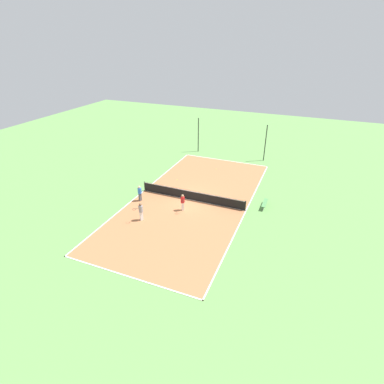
{
  "coord_description": "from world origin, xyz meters",
  "views": [
    {
      "loc": [
        9.78,
        -23.79,
        14.36
      ],
      "look_at": [
        0.0,
        0.0,
        0.9
      ],
      "focal_mm": 28.0,
      "sensor_mm": 36.0,
      "label": 1
    }
  ],
  "objects_px": {
    "player_near_blue": "(140,192)",
    "fence_post_back_left": "(198,135)",
    "player_baseline_gray": "(141,210)",
    "tennis_ball_far_baseline": "(216,169)",
    "player_coach_red": "(183,201)",
    "tennis_ball_midcourt": "(177,180)",
    "fence_post_back_right": "(265,143)",
    "tennis_net": "(192,195)",
    "bench": "(265,203)"
  },
  "relations": [
    {
      "from": "player_coach_red",
      "to": "fence_post_back_left",
      "type": "height_order",
      "value": "fence_post_back_left"
    },
    {
      "from": "tennis_ball_midcourt",
      "to": "fence_post_back_right",
      "type": "bearing_deg",
      "value": 51.12
    },
    {
      "from": "bench",
      "to": "player_near_blue",
      "type": "bearing_deg",
      "value": 106.74
    },
    {
      "from": "player_near_blue",
      "to": "tennis_ball_midcourt",
      "type": "distance_m",
      "value": 5.87
    },
    {
      "from": "player_near_blue",
      "to": "fence_post_back_left",
      "type": "bearing_deg",
      "value": -168.22
    },
    {
      "from": "fence_post_back_left",
      "to": "fence_post_back_right",
      "type": "xyz_separation_m",
      "value": [
        9.1,
        0.0,
        0.0
      ]
    },
    {
      "from": "player_near_blue",
      "to": "fence_post_back_right",
      "type": "distance_m",
      "value": 17.95
    },
    {
      "from": "player_baseline_gray",
      "to": "tennis_ball_far_baseline",
      "type": "relative_size",
      "value": 24.66
    },
    {
      "from": "bench",
      "to": "tennis_net",
      "type": "bearing_deg",
      "value": 101.62
    },
    {
      "from": "player_baseline_gray",
      "to": "tennis_ball_midcourt",
      "type": "xyz_separation_m",
      "value": [
        -0.57,
        8.62,
        -0.93
      ]
    },
    {
      "from": "bench",
      "to": "player_baseline_gray",
      "type": "distance_m",
      "value": 11.52
    },
    {
      "from": "bench",
      "to": "player_near_blue",
      "type": "height_order",
      "value": "player_near_blue"
    },
    {
      "from": "player_baseline_gray",
      "to": "player_near_blue",
      "type": "bearing_deg",
      "value": -114.36
    },
    {
      "from": "fence_post_back_right",
      "to": "tennis_net",
      "type": "bearing_deg",
      "value": -108.84
    },
    {
      "from": "tennis_ball_midcourt",
      "to": "bench",
      "type": "bearing_deg",
      "value": -12.29
    },
    {
      "from": "bench",
      "to": "tennis_ball_far_baseline",
      "type": "relative_size",
      "value": 25.69
    },
    {
      "from": "tennis_ball_midcourt",
      "to": "tennis_ball_far_baseline",
      "type": "distance_m",
      "value": 5.54
    },
    {
      "from": "tennis_ball_far_baseline",
      "to": "player_near_blue",
      "type": "bearing_deg",
      "value": -113.47
    },
    {
      "from": "bench",
      "to": "tennis_ball_far_baseline",
      "type": "height_order",
      "value": "bench"
    },
    {
      "from": "player_coach_red",
      "to": "tennis_ball_far_baseline",
      "type": "bearing_deg",
      "value": 149.38
    },
    {
      "from": "player_near_blue",
      "to": "fence_post_back_right",
      "type": "bearing_deg",
      "value": 161.23
    },
    {
      "from": "player_coach_red",
      "to": "fence_post_back_right",
      "type": "bearing_deg",
      "value": 132.06
    },
    {
      "from": "player_coach_red",
      "to": "tennis_net",
      "type": "bearing_deg",
      "value": 147.08
    },
    {
      "from": "bench",
      "to": "tennis_ball_far_baseline",
      "type": "xyz_separation_m",
      "value": [
        -7.0,
        6.79,
        -0.33
      ]
    },
    {
      "from": "fence_post_back_left",
      "to": "fence_post_back_right",
      "type": "relative_size",
      "value": 1.0
    },
    {
      "from": "tennis_net",
      "to": "fence_post_back_left",
      "type": "xyz_separation_m",
      "value": [
        -4.55,
        13.33,
        1.78
      ]
    },
    {
      "from": "player_near_blue",
      "to": "bench",
      "type": "bearing_deg",
      "value": 118.82
    },
    {
      "from": "player_coach_red",
      "to": "tennis_ball_midcourt",
      "type": "xyz_separation_m",
      "value": [
        -3.23,
        5.71,
        -0.89
      ]
    },
    {
      "from": "tennis_net",
      "to": "fence_post_back_right",
      "type": "bearing_deg",
      "value": 71.16
    },
    {
      "from": "bench",
      "to": "fence_post_back_left",
      "type": "bearing_deg",
      "value": 43.63
    },
    {
      "from": "tennis_net",
      "to": "tennis_ball_midcourt",
      "type": "relative_size",
      "value": 157.35
    },
    {
      "from": "tennis_net",
      "to": "tennis_ball_far_baseline",
      "type": "bearing_deg",
      "value": 91.29
    },
    {
      "from": "player_near_blue",
      "to": "tennis_net",
      "type": "bearing_deg",
      "value": 125.86
    },
    {
      "from": "player_near_blue",
      "to": "fence_post_back_left",
      "type": "xyz_separation_m",
      "value": [
        0.08,
        15.37,
        1.4
      ]
    },
    {
      "from": "fence_post_back_right",
      "to": "player_near_blue",
      "type": "bearing_deg",
      "value": -120.85
    },
    {
      "from": "player_near_blue",
      "to": "fence_post_back_left",
      "type": "relative_size",
      "value": 0.34
    },
    {
      "from": "tennis_ball_midcourt",
      "to": "fence_post_back_right",
      "type": "relative_size",
      "value": 0.01
    },
    {
      "from": "player_near_blue",
      "to": "tennis_ball_far_baseline",
      "type": "relative_size",
      "value": 23.46
    },
    {
      "from": "tennis_net",
      "to": "player_baseline_gray",
      "type": "xyz_separation_m",
      "value": [
        -2.72,
        -5.02,
        0.44
      ]
    },
    {
      "from": "bench",
      "to": "player_coach_red",
      "type": "distance_m",
      "value": 7.74
    },
    {
      "from": "tennis_net",
      "to": "fence_post_back_right",
      "type": "xyz_separation_m",
      "value": [
        4.55,
        13.33,
        1.78
      ]
    },
    {
      "from": "bench",
      "to": "fence_post_back_right",
      "type": "bearing_deg",
      "value": 10.78
    },
    {
      "from": "tennis_net",
      "to": "player_near_blue",
      "type": "bearing_deg",
      "value": -156.22
    },
    {
      "from": "tennis_net",
      "to": "player_baseline_gray",
      "type": "height_order",
      "value": "player_baseline_gray"
    },
    {
      "from": "player_near_blue",
      "to": "fence_post_back_right",
      "type": "relative_size",
      "value": 0.34
    },
    {
      "from": "player_near_blue",
      "to": "player_coach_red",
      "type": "bearing_deg",
      "value": 101.25
    },
    {
      "from": "tennis_net",
      "to": "fence_post_back_right",
      "type": "distance_m",
      "value": 14.19
    },
    {
      "from": "player_baseline_gray",
      "to": "bench",
      "type": "bearing_deg",
      "value": 156.94
    },
    {
      "from": "player_near_blue",
      "to": "tennis_ball_midcourt",
      "type": "bearing_deg",
      "value": 178.75
    },
    {
      "from": "bench",
      "to": "fence_post_back_right",
      "type": "distance_m",
      "value": 12.29
    }
  ]
}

